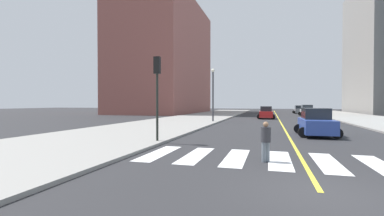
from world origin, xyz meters
name	(u,v)px	position (x,y,z in m)	size (l,w,h in m)	color
ground_plane	(321,193)	(0.00, 0.00, 0.00)	(220.00, 220.00, 0.00)	#28282B
sidewalk_kerb_west	(167,124)	(-12.20, 20.00, 0.07)	(10.00, 120.00, 0.15)	gray
crosswalk_paint	(303,161)	(0.00, 4.00, 0.01)	(13.50, 4.00, 0.01)	silver
lane_divider_paint	(278,117)	(0.00, 40.00, 0.01)	(0.16, 80.00, 0.01)	yellow
low_rise_brick_west	(165,59)	(-26.24, 54.62, 13.32)	(16.00, 32.00, 26.65)	brown
car_silver_nearest	(307,111)	(5.34, 45.94, 0.96)	(2.88, 4.61, 2.06)	#B7B7BC
car_gray_second	(299,110)	(5.08, 57.45, 0.86)	(2.62, 4.15, 1.84)	slate
car_red_third	(266,113)	(-1.82, 34.32, 0.88)	(2.67, 4.24, 1.89)	red
car_blue_fourth	(316,123)	(1.93, 13.44, 0.93)	(2.84, 4.50, 2.00)	#2D479E
car_yellow_fifth	(267,110)	(-1.92, 52.49, 0.77)	(2.32, 3.71, 1.66)	gold
traffic_light_far_corner	(157,82)	(-7.68, 6.96, 3.62)	(0.36, 0.41, 4.94)	black
pedestrian_crossing	(266,140)	(-1.45, 3.46, 0.89)	(0.40, 0.40, 1.62)	slate
street_lamp	(213,90)	(-8.00, 24.73, 4.01)	(0.44, 0.44, 6.44)	#38383D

